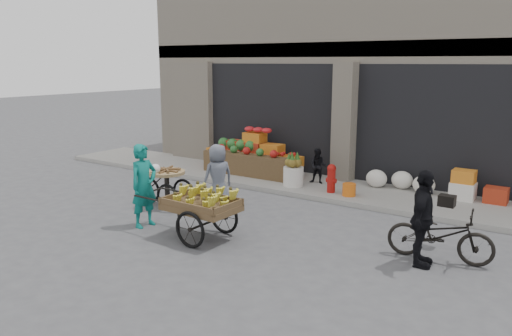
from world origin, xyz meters
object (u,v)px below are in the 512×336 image
Objects in this scene: pineapple_bin at (293,176)px; cyclist at (422,219)px; fire_hydrant at (331,177)px; banana_cart at (199,202)px; seated_person at (318,166)px; orange_bucket at (349,190)px; bicycle at (440,235)px; vendor_woman at (144,186)px; vendor_grey at (218,176)px; tricycle_cart at (167,182)px.

cyclist reaches higher than pineapple_bin.
banana_cart is at bearing -100.69° from fire_hydrant.
seated_person is at bearing 56.31° from pineapple_bin.
fire_hydrant is at bearing 37.67° from cyclist.
bicycle is (2.76, -2.58, 0.18)m from orange_bucket.
vendor_woman reaches higher than bicycle.
banana_cart is 4.28m from bicycle.
vendor_woman is 1.14× the size of vendor_grey.
pineapple_bin is 1.62× the size of orange_bucket.
banana_cart is 2.37m from tricycle_cart.
orange_bucket is at bearing 33.06° from cyclist.
vendor_woman is at bearing -66.46° from tricycle_cart.
fire_hydrant is at bearing 80.61° from banana_cart.
orange_bucket is 4.23m from banana_cart.
fire_hydrant is at bearing 42.73° from tricycle_cart.
pineapple_bin is at bearing 176.42° from orange_bucket.
orange_bucket is 1.42m from seated_person.
fire_hydrant is 0.76× the size of seated_person.
vendor_woman is (-1.38, -0.07, 0.14)m from banana_cart.
vendor_grey reaches higher than pineapple_bin.
bicycle is at bearing -49.61° from seated_person.
seated_person is (-1.20, 0.70, 0.31)m from orange_bucket.
vendor_woman is (-2.65, -4.08, 0.57)m from orange_bucket.
seated_person is at bearing -174.89° from vendor_grey.
cyclist is at bearing 105.55° from vendor_grey.
orange_bucket is 0.34× the size of seated_person.
fire_hydrant is at bearing -52.88° from seated_person.
banana_cart is at bearing -85.38° from pineapple_bin.
pineapple_bin is 0.56× the size of seated_person.
bicycle is (5.41, 1.50, -0.39)m from vendor_woman.
fire_hydrant is 4.67m from vendor_woman.
cyclist reaches higher than seated_person.
banana_cart is 2.02m from vendor_grey.
seated_person is 0.54× the size of bicycle.
vendor_woman is 5.33m from cyclist.
orange_bucket is at bearing -3.58° from pineapple_bin.
pineapple_bin is 0.36× the size of tricycle_cart.
vendor_woman is at bearing -117.49° from fire_hydrant.
banana_cart reaches higher than bicycle.
orange_bucket is at bearing 73.77° from banana_cart.
fire_hydrant reaches higher than pineapple_bin.
banana_cart is at bearing 52.71° from vendor_grey.
cyclist is at bearing -4.64° from tricycle_cart.
cyclist is (4.79, -0.74, 0.07)m from vendor_grey.
fire_hydrant is at bearing 174.29° from orange_bucket.
orange_bucket is (1.60, -0.10, -0.10)m from pineapple_bin.
pineapple_bin is at bearing -9.57° from vendor_woman.
vendor_grey is 5.01m from bicycle.
vendor_grey is (-1.73, -2.29, 0.23)m from fire_hydrant.
vendor_woman is at bearing -122.99° from orange_bucket.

